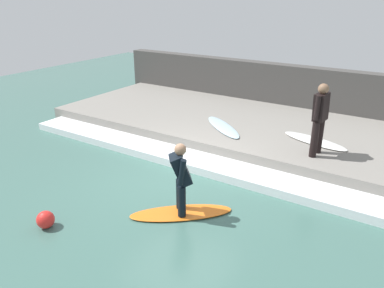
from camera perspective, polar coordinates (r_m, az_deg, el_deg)
name	(u,v)px	position (r m, az deg, el deg)	size (l,w,h in m)	color
ground_plane	(180,179)	(8.60, -1.85, -5.41)	(28.00, 28.00, 0.00)	#426B60
concrete_ledge	(245,128)	(11.30, 8.09, 2.49)	(4.40, 11.74, 0.43)	gray
back_wall	(277,89)	(13.30, 12.77, 8.12)	(0.50, 12.33, 1.74)	#474442
wave_foam_crest	(199,163)	(9.18, 1.08, -2.84)	(0.86, 11.16, 0.20)	white
surfboard_riding	(181,213)	(7.34, -1.67, -10.43)	(1.72, 1.87, 0.06)	orange
surfer_riding	(181,175)	(6.93, -1.75, -4.77)	(0.55, 0.56, 1.41)	black
surfer_waiting_near	(320,116)	(8.95, 18.90, 4.08)	(0.57, 0.30, 1.69)	black
surfboard_waiting_near	(315,141)	(10.02, 18.17, 0.47)	(0.99, 1.84, 0.06)	white
surfboard_spare	(223,127)	(10.56, 4.74, 2.64)	(1.60, 1.81, 0.06)	silver
marker_buoy	(45,220)	(7.39, -21.43, -10.67)	(0.32, 0.32, 0.32)	red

